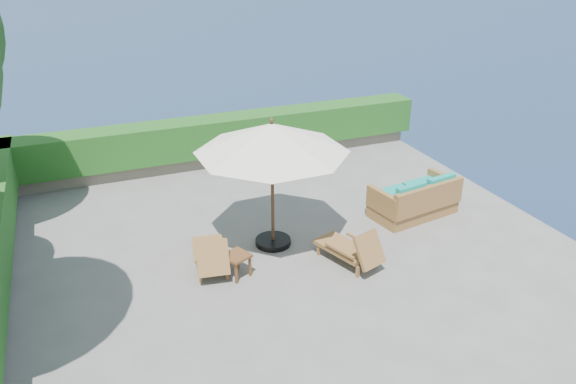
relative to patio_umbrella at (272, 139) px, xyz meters
name	(u,v)px	position (x,y,z in m)	size (l,w,h in m)	color
ground	(289,258)	(0.10, -0.67, -2.37)	(12.00, 12.00, 0.00)	slate
foundation	(289,320)	(0.10, -0.67, -3.92)	(12.00, 12.00, 3.00)	#544D43
ocean	(289,371)	(0.10, -0.67, -5.37)	(600.00, 600.00, 0.00)	#172D49
planter_wall_far	(216,158)	(0.10, 4.93, -2.19)	(12.00, 0.60, 0.36)	slate
hedge_far	(214,135)	(0.10, 4.93, -1.52)	(12.40, 0.90, 1.00)	#1A4112
patio_umbrella	(272,139)	(0.00, 0.00, 0.00)	(4.15, 4.15, 2.80)	black
lounge_left	(211,254)	(-1.47, -0.47, -2.02)	(0.82, 1.54, 0.85)	brown
lounge_right	(352,249)	(1.17, -1.33, -2.02)	(1.04, 1.58, 0.84)	brown
side_table	(237,258)	(-1.08, -0.89, -1.97)	(0.60, 0.60, 0.48)	brown
wicker_loveseat	(415,201)	(3.55, 0.00, -1.98)	(2.18, 1.36, 1.00)	brown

